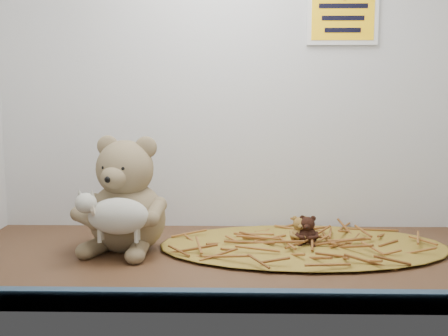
{
  "coord_description": "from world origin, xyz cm",
  "views": [
    {
      "loc": [
        2.69,
        -119.08,
        37.13
      ],
      "look_at": [
        0.1,
        2.09,
        19.94
      ],
      "focal_mm": 45.0,
      "sensor_mm": 36.0,
      "label": 1
    }
  ],
  "objects_px": {
    "main_teddy": "(127,194)",
    "mini_teddy_tan": "(300,228)",
    "toy_lamb": "(118,216)",
    "mini_teddy_brown": "(307,229)"
  },
  "relations": [
    {
      "from": "main_teddy",
      "to": "mini_teddy_brown",
      "type": "distance_m",
      "value": 0.43
    },
    {
      "from": "main_teddy",
      "to": "toy_lamb",
      "type": "bearing_deg",
      "value": -75.21
    },
    {
      "from": "toy_lamb",
      "to": "mini_teddy_brown",
      "type": "bearing_deg",
      "value": 14.83
    },
    {
      "from": "main_teddy",
      "to": "toy_lamb",
      "type": "xyz_separation_m",
      "value": [
        0.0,
        -0.1,
        -0.03
      ]
    },
    {
      "from": "main_teddy",
      "to": "mini_teddy_brown",
      "type": "relative_size",
      "value": 3.83
    },
    {
      "from": "main_teddy",
      "to": "mini_teddy_tan",
      "type": "distance_m",
      "value": 0.41
    },
    {
      "from": "mini_teddy_tan",
      "to": "main_teddy",
      "type": "bearing_deg",
      "value": 179.22
    },
    {
      "from": "toy_lamb",
      "to": "mini_teddy_tan",
      "type": "distance_m",
      "value": 0.42
    },
    {
      "from": "toy_lamb",
      "to": "mini_teddy_brown",
      "type": "distance_m",
      "value": 0.44
    },
    {
      "from": "toy_lamb",
      "to": "main_teddy",
      "type": "bearing_deg",
      "value": 90.0
    }
  ]
}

